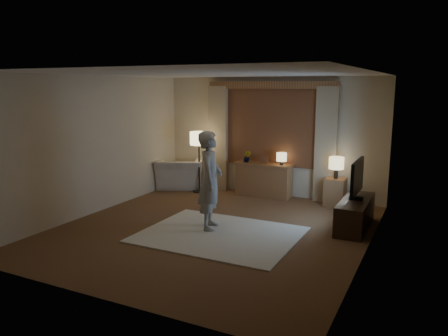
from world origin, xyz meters
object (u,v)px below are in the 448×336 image
Objects in this scene: side_table at (335,192)px; armchair at (180,173)px; person at (210,180)px; sideboard at (264,181)px; tv_stand at (355,214)px.

armchair is at bearing -178.86° from side_table.
person reaches higher than armchair.
armchair is 3.68m from side_table.
tv_stand is at bearing -31.44° from sideboard.
armchair is at bearing 22.89° from person.
sideboard is 0.72× the size of person.
person reaches higher than side_table.
sideboard is at bearing 157.71° from armchair.
person is (2.10, -2.37, 0.49)m from armchair.
side_table reaches higher than tv_stand.
tv_stand is at bearing -64.21° from side_table.
sideboard is 2.10m from armchair.
side_table is 0.34× the size of person.
side_table is at bearing 115.79° from tv_stand.
armchair reaches higher than side_table.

